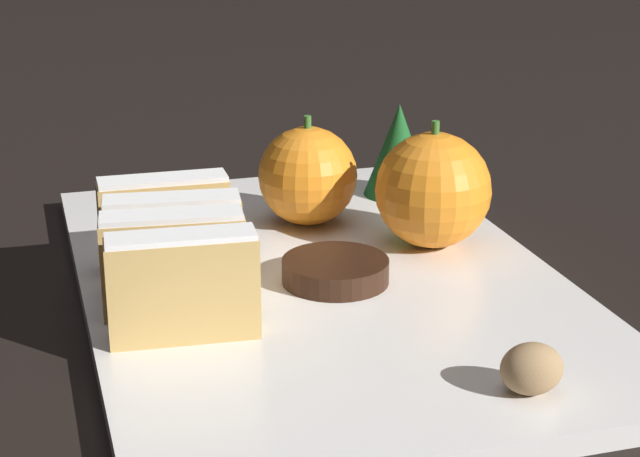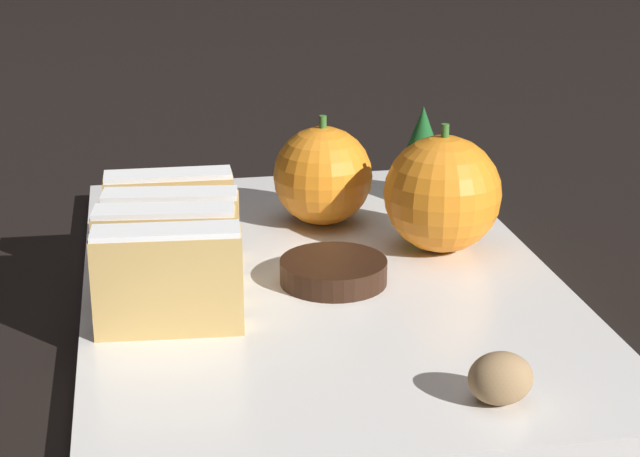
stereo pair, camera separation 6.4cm
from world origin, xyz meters
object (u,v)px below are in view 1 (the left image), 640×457
walnut (532,369)px  chocolate_cookie (335,271)px  orange_far (433,190)px  orange_near (308,176)px

walnut → chocolate_cookie: size_ratio=0.48×
walnut → orange_far: bearing=81.4°
chocolate_cookie → orange_near: bearing=83.0°
chocolate_cookie → walnut: bearing=-72.9°
walnut → chocolate_cookie: 0.16m
orange_near → walnut: 0.27m
orange_near → chocolate_cookie: size_ratio=1.18×
orange_far → walnut: size_ratio=2.70×
orange_near → orange_far: bearing=-44.6°
orange_far → orange_near: bearing=135.4°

